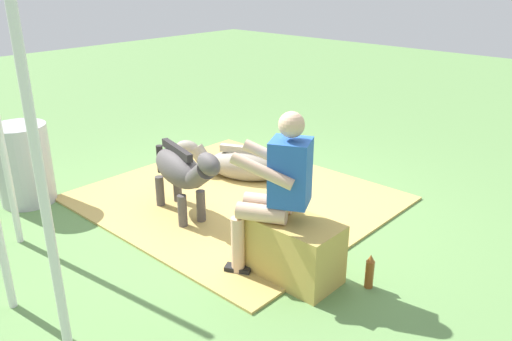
{
  "coord_description": "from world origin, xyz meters",
  "views": [
    {
      "loc": [
        -3.35,
        3.42,
        2.38
      ],
      "look_at": [
        -0.24,
        0.02,
        0.55
      ],
      "focal_mm": 36.13,
      "sensor_mm": 36.0,
      "label": 1
    }
  ],
  "objects_px": {
    "person_seated": "(275,187)",
    "tent_pole_left": "(42,186)",
    "water_barrel": "(24,164)",
    "soda_bottle": "(370,271)",
    "pony_standing": "(182,171)",
    "pony_lying": "(237,164)",
    "hay_bale": "(293,249)"
  },
  "relations": [
    {
      "from": "hay_bale",
      "to": "water_barrel",
      "type": "distance_m",
      "value": 3.13
    },
    {
      "from": "water_barrel",
      "to": "tent_pole_left",
      "type": "bearing_deg",
      "value": 159.78
    },
    {
      "from": "hay_bale",
      "to": "pony_lying",
      "type": "bearing_deg",
      "value": -33.42
    },
    {
      "from": "water_barrel",
      "to": "tent_pole_left",
      "type": "distance_m",
      "value": 2.85
    },
    {
      "from": "pony_standing",
      "to": "water_barrel",
      "type": "relative_size",
      "value": 1.53
    },
    {
      "from": "pony_standing",
      "to": "pony_lying",
      "type": "bearing_deg",
      "value": -73.24
    },
    {
      "from": "hay_bale",
      "to": "pony_standing",
      "type": "bearing_deg",
      "value": -3.4
    },
    {
      "from": "pony_lying",
      "to": "tent_pole_left",
      "type": "bearing_deg",
      "value": 114.69
    },
    {
      "from": "pony_standing",
      "to": "water_barrel",
      "type": "distance_m",
      "value": 1.78
    },
    {
      "from": "hay_bale",
      "to": "person_seated",
      "type": "distance_m",
      "value": 0.55
    },
    {
      "from": "soda_bottle",
      "to": "water_barrel",
      "type": "bearing_deg",
      "value": 16.78
    },
    {
      "from": "pony_standing",
      "to": "soda_bottle",
      "type": "height_order",
      "value": "pony_standing"
    },
    {
      "from": "person_seated",
      "to": "tent_pole_left",
      "type": "height_order",
      "value": "tent_pole_left"
    },
    {
      "from": "soda_bottle",
      "to": "person_seated",
      "type": "bearing_deg",
      "value": 25.93
    },
    {
      "from": "pony_standing",
      "to": "hay_bale",
      "type": "bearing_deg",
      "value": 176.6
    },
    {
      "from": "person_seated",
      "to": "pony_lying",
      "type": "xyz_separation_m",
      "value": [
        1.65,
        -1.25,
        -0.59
      ]
    },
    {
      "from": "pony_lying",
      "to": "tent_pole_left",
      "type": "height_order",
      "value": "tent_pole_left"
    },
    {
      "from": "pony_lying",
      "to": "tent_pole_left",
      "type": "distance_m",
      "value": 3.38
    },
    {
      "from": "hay_bale",
      "to": "pony_lying",
      "type": "height_order",
      "value": "hay_bale"
    },
    {
      "from": "person_seated",
      "to": "water_barrel",
      "type": "relative_size",
      "value": 1.62
    },
    {
      "from": "hay_bale",
      "to": "water_barrel",
      "type": "bearing_deg",
      "value": 14.6
    },
    {
      "from": "soda_bottle",
      "to": "tent_pole_left",
      "type": "bearing_deg",
      "value": 63.49
    },
    {
      "from": "soda_bottle",
      "to": "water_barrel",
      "type": "xyz_separation_m",
      "value": [
        3.57,
        1.08,
        0.29
      ]
    },
    {
      "from": "water_barrel",
      "to": "hay_bale",
      "type": "bearing_deg",
      "value": -165.4
    },
    {
      "from": "pony_standing",
      "to": "tent_pole_left",
      "type": "height_order",
      "value": "tent_pole_left"
    },
    {
      "from": "hay_bale",
      "to": "tent_pole_left",
      "type": "xyz_separation_m",
      "value": [
        0.46,
        1.73,
        0.97
      ]
    },
    {
      "from": "hay_bale",
      "to": "person_seated",
      "type": "bearing_deg",
      "value": 18.45
    },
    {
      "from": "person_seated",
      "to": "soda_bottle",
      "type": "xyz_separation_m",
      "value": [
        -0.7,
        -0.34,
        -0.63
      ]
    },
    {
      "from": "hay_bale",
      "to": "tent_pole_left",
      "type": "bearing_deg",
      "value": 75.04
    },
    {
      "from": "pony_standing",
      "to": "pony_lying",
      "type": "xyz_separation_m",
      "value": [
        0.33,
        -1.11,
        -0.33
      ]
    },
    {
      "from": "soda_bottle",
      "to": "tent_pole_left",
      "type": "height_order",
      "value": "tent_pole_left"
    },
    {
      "from": "pony_standing",
      "to": "soda_bottle",
      "type": "xyz_separation_m",
      "value": [
        -2.02,
        -0.2,
        -0.38
      ]
    }
  ]
}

